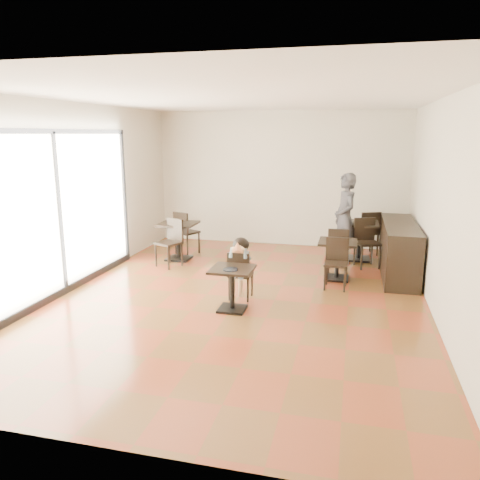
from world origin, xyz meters
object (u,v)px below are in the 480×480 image
(chair_mid_b, at_px, (336,264))
(chair_left_b, at_px, (169,243))
(chair_mid_a, at_px, (338,249))
(chair_back_b, at_px, (368,243))
(child, at_px, (241,269))
(cafe_table_back, at_px, (359,241))
(chair_left_a, at_px, (187,232))
(child_chair, at_px, (241,275))
(cafe_table_mid, at_px, (337,260))
(child_table, at_px, (232,289))
(cafe_table_left, at_px, (178,241))
(adult_patron, at_px, (345,219))
(chair_back_a, at_px, (367,233))

(chair_mid_b, relative_size, chair_left_b, 0.91)
(chair_mid_a, relative_size, chair_back_b, 0.89)
(chair_mid_a, xyz_separation_m, chair_back_b, (0.56, 0.43, 0.05))
(child, distance_m, cafe_table_back, 3.52)
(chair_left_a, bearing_deg, cafe_table_back, -149.74)
(child_chair, bearing_deg, chair_mid_b, -149.23)
(chair_mid_a, distance_m, chair_left_b, 3.41)
(cafe_table_mid, xyz_separation_m, chair_mid_a, (0.00, 0.55, 0.07))
(chair_mid_b, bearing_deg, child_chair, -147.30)
(child_table, distance_m, cafe_table_mid, 2.49)
(child, distance_m, cafe_table_mid, 2.08)
(child_chair, distance_m, cafe_table_mid, 2.08)
(child, bearing_deg, cafe_table_back, 57.53)
(chair_mid_b, distance_m, chair_left_b, 3.44)
(cafe_table_left, xyz_separation_m, chair_mid_a, (3.38, -0.08, 0.04))
(chair_mid_b, height_order, chair_back_b, chair_back_b)
(child, distance_m, chair_left_b, 2.42)
(adult_patron, distance_m, chair_back_a, 1.07)
(cafe_table_back, bearing_deg, chair_left_a, -174.67)
(chair_mid_a, bearing_deg, adult_patron, -95.03)
(adult_patron, height_order, chair_left_a, adult_patron)
(adult_patron, relative_size, chair_mid_a, 2.14)
(cafe_table_mid, relative_size, cafe_table_left, 0.91)
(child_table, distance_m, child, 0.58)
(child_table, relative_size, child, 0.66)
(cafe_table_mid, bearing_deg, chair_mid_b, -90.00)
(cafe_table_mid, distance_m, chair_left_b, 3.38)
(chair_back_a, distance_m, chair_back_b, 1.10)
(cafe_table_left, bearing_deg, chair_back_a, 20.22)
(child_chair, xyz_separation_m, chair_left_b, (-1.89, 1.52, 0.08))
(child_chair, xyz_separation_m, cafe_table_back, (1.89, 2.97, 0.01))
(cafe_table_left, distance_m, chair_back_b, 3.96)
(chair_mid_a, bearing_deg, chair_back_b, -140.73)
(cafe_table_left, bearing_deg, adult_patron, 9.86)
(child_chair, height_order, chair_back_a, chair_back_a)
(child_chair, xyz_separation_m, chair_left_a, (-1.89, 2.62, 0.08))
(adult_patron, relative_size, chair_back_b, 1.90)
(cafe_table_mid, height_order, chair_left_b, chair_left_b)
(adult_patron, relative_size, chair_mid_b, 2.14)
(child_table, bearing_deg, cafe_table_mid, 53.08)
(child, height_order, chair_back_a, child)
(child_table, relative_size, chair_back_a, 0.68)
(chair_left_b, bearing_deg, chair_mid_a, 32.92)
(chair_mid_a, bearing_deg, chair_back_a, -108.20)
(chair_mid_a, relative_size, chair_left_a, 0.91)
(child_chair, distance_m, cafe_table_back, 3.52)
(child_table, height_order, cafe_table_mid, cafe_table_mid)
(cafe_table_mid, distance_m, chair_left_a, 3.58)
(chair_mid_a, xyz_separation_m, chair_back_a, (0.56, 1.53, 0.05))
(child, xyz_separation_m, chair_left_a, (-1.89, 2.62, -0.03))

